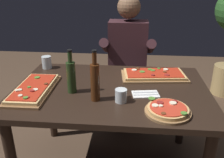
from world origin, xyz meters
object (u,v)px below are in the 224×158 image
Objects in this scene: wine_bottle_dark at (71,76)px; oil_bottle_amber at (95,81)px; pizza_rectangular_left at (34,89)px; tumbler_near_camera at (121,96)px; tumbler_far_side at (47,62)px; diner_chair at (127,76)px; pizza_rectangular_front at (154,75)px; seated_diner at (128,57)px; dining_table at (111,100)px; pizza_round_far at (168,110)px.

oil_bottle_amber is (0.18, -0.10, 0.01)m from wine_bottle_dark.
pizza_rectangular_left is at bearing -176.63° from wine_bottle_dark.
tumbler_near_camera is at bearing -8.70° from pizza_rectangular_left.
diner_chair is (0.70, 0.49, -0.31)m from tumbler_far_side.
diner_chair reaches higher than tumbler_far_side.
oil_bottle_amber reaches higher than tumbler_far_side.
tumbler_far_side is (-0.68, 0.56, 0.02)m from tumbler_near_camera.
pizza_rectangular_front is 0.50m from tumbler_near_camera.
pizza_rectangular_left is 5.98× the size of tumbler_near_camera.
oil_bottle_amber is at bearing -47.00° from tumbler_far_side.
wine_bottle_dark reaches higher than pizza_rectangular_left.
oil_bottle_amber is 0.25× the size of seated_diner.
pizza_round_far is (0.37, -0.32, 0.12)m from dining_table.
pizza_round_far is 0.31m from tumbler_near_camera.
diner_chair is (0.01, 1.06, -0.29)m from tumbler_near_camera.
tumbler_near_camera is (0.17, -0.01, -0.10)m from oil_bottle_amber.
dining_table is 0.56m from pizza_rectangular_left.
dining_table is 1.61× the size of diner_chair.
dining_table is 0.31m from oil_bottle_amber.
pizza_round_far is at bearing -15.46° from oil_bottle_amber.
pizza_round_far is 1.23m from diner_chair.
tumbler_far_side is at bearing 140.59° from tumbler_near_camera.
tumbler_far_side is 0.12× the size of diner_chair.
tumbler_far_side is at bearing 172.11° from pizza_rectangular_front.
pizza_rectangular_left is 0.48m from oil_bottle_amber.
dining_table is 1.05× the size of seated_diner.
dining_table is at bearing -96.22° from diner_chair.
tumbler_far_side reaches higher than pizza_rectangular_front.
dining_table is at bearing 112.01° from tumbler_near_camera.
seated_diner is at bearing 89.24° from tumbler_near_camera.
pizza_rectangular_left is at bearing -82.32° from tumbler_far_side.
wine_bottle_dark reaches higher than dining_table.
oil_bottle_amber is at bearing -29.58° from wine_bottle_dark.
pizza_rectangular_front is 0.62× the size of diner_chair.
dining_table is 0.50m from pizza_round_far.
oil_bottle_amber reaches higher than pizza_round_far.
pizza_round_far is 2.55× the size of tumbler_far_side.
pizza_rectangular_left is at bearing -126.95° from seated_diner.
dining_table is 2.61× the size of pizza_rectangular_front.
pizza_rectangular_front is 0.55m from seated_diner.
pizza_round_far is 0.68m from wine_bottle_dark.
dining_table is at bearing -97.23° from seated_diner.
seated_diner is at bearing -90.00° from diner_chair.
dining_table is at bearing 11.03° from pizza_rectangular_left.
pizza_round_far is at bearing -35.02° from tumbler_far_side.
pizza_rectangular_left is at bearing 169.15° from oil_bottle_amber.
pizza_rectangular_front is at bearing 28.75° from wine_bottle_dark.
pizza_round_far is at bearing -75.52° from seated_diner.
seated_diner is at bearing 114.30° from pizza_rectangular_front.
wine_bottle_dark is (0.27, 0.02, 0.10)m from pizza_rectangular_left.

